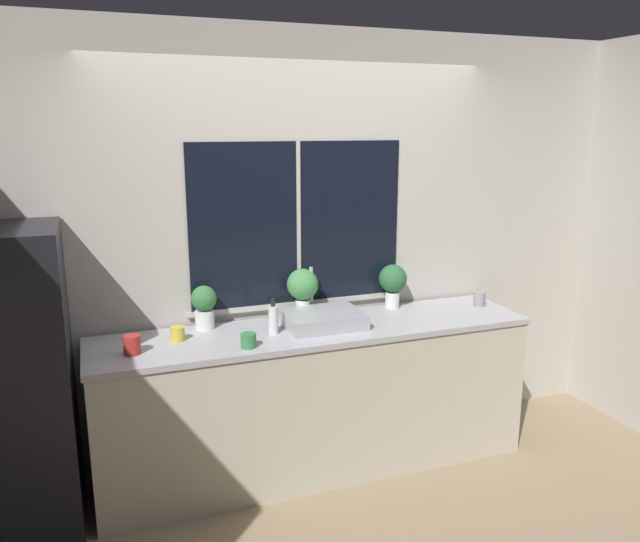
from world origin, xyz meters
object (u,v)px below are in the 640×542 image
at_px(potted_plant_center, 303,287).
at_px(mug_green, 248,341).
at_px(mug_grey, 479,299).
at_px(potted_plant_right, 393,281).
at_px(sink, 323,319).
at_px(mug_yellow, 178,334).
at_px(potted_plant_left, 204,305).
at_px(soap_bottle, 273,319).
at_px(mug_red, 132,345).
at_px(refrigerator, 5,384).

xyz_separation_m(potted_plant_center, mug_green, (-0.46, -0.41, -0.16)).
relative_size(potted_plant_center, mug_grey, 3.40).
height_order(potted_plant_right, mug_green, potted_plant_right).
xyz_separation_m(sink, mug_yellow, (-0.86, 0.04, -0.01)).
bearing_deg(potted_plant_center, mug_green, -137.83).
height_order(potted_plant_right, mug_yellow, potted_plant_right).
bearing_deg(mug_yellow, sink, -2.55).
bearing_deg(mug_grey, mug_yellow, 179.87).
distance_m(potted_plant_left, mug_yellow, 0.27).
distance_m(soap_bottle, mug_green, 0.26).
bearing_deg(sink, mug_green, -157.81).
bearing_deg(sink, mug_red, -175.30).
height_order(refrigerator, potted_plant_center, refrigerator).
height_order(potted_plant_left, potted_plant_right, potted_plant_right).
relative_size(sink, mug_grey, 5.01).
relative_size(sink, potted_plant_right, 1.58).
distance_m(mug_green, mug_red, 0.62).
xyz_separation_m(soap_bottle, mug_grey, (1.47, 0.07, -0.04)).
distance_m(potted_plant_center, mug_grey, 1.22).
bearing_deg(soap_bottle, mug_red, -176.21).
bearing_deg(potted_plant_center, mug_yellow, -168.38).
distance_m(potted_plant_right, mug_grey, 0.61).
bearing_deg(potted_plant_left, refrigerator, -168.51).
height_order(refrigerator, potted_plant_left, refrigerator).
relative_size(mug_green, mug_red, 0.83).
relative_size(mug_red, mug_grey, 1.11).
bearing_deg(soap_bottle, mug_grey, 2.85).
xyz_separation_m(potted_plant_left, mug_red, (-0.44, -0.30, -0.10)).
height_order(sink, mug_yellow, sink).
distance_m(refrigerator, potted_plant_right, 2.36).
relative_size(sink, soap_bottle, 2.16).
distance_m(potted_plant_left, potted_plant_right, 1.25).
bearing_deg(potted_plant_right, potted_plant_center, 180.00).
xyz_separation_m(potted_plant_center, soap_bottle, (-0.27, -0.24, -0.11)).
xyz_separation_m(potted_plant_right, mug_yellow, (-1.44, -0.17, -0.14)).
relative_size(soap_bottle, mug_grey, 2.32).
xyz_separation_m(potted_plant_right, mug_grey, (0.57, -0.17, -0.14)).
bearing_deg(soap_bottle, potted_plant_center, 42.55).
bearing_deg(refrigerator, mug_green, -8.97).
relative_size(refrigerator, mug_grey, 17.45).
relative_size(potted_plant_right, mug_red, 2.84).
height_order(potted_plant_left, mug_red, potted_plant_left).
height_order(sink, potted_plant_center, sink).
height_order(potted_plant_center, potted_plant_right, potted_plant_center).
bearing_deg(potted_plant_left, mug_green, -68.45).
relative_size(potted_plant_right, soap_bottle, 1.36).
relative_size(refrigerator, soap_bottle, 7.52).
bearing_deg(mug_yellow, mug_green, -35.55).
xyz_separation_m(potted_plant_center, potted_plant_right, (0.63, -0.00, -0.02)).
xyz_separation_m(soap_bottle, mug_yellow, (-0.54, 0.08, -0.05)).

